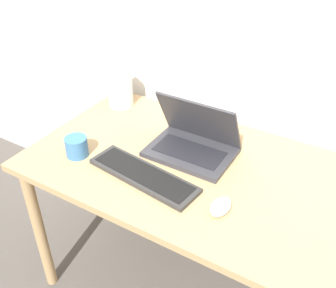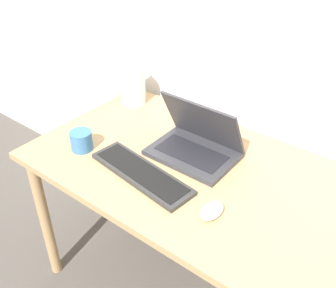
{
  "view_description": "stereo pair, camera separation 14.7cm",
  "coord_description": "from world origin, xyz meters",
  "px_view_note": "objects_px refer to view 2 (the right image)",
  "views": [
    {
      "loc": [
        0.55,
        -0.71,
        1.68
      ],
      "look_at": [
        -0.08,
        0.33,
        0.85
      ],
      "focal_mm": 42.0,
      "sensor_mm": 36.0,
      "label": 1
    },
    {
      "loc": [
        0.67,
        -0.63,
        1.68
      ],
      "look_at": [
        -0.08,
        0.33,
        0.85
      ],
      "focal_mm": 42.0,
      "sensor_mm": 36.0,
      "label": 2
    }
  ],
  "objects_px": {
    "laptop": "(196,143)",
    "vase": "(133,79)",
    "mug": "(81,141)",
    "mouse": "(212,211)",
    "keyboard": "(141,173)"
  },
  "relations": [
    {
      "from": "keyboard",
      "to": "vase",
      "type": "relative_size",
      "value": 1.79
    },
    {
      "from": "laptop",
      "to": "mug",
      "type": "distance_m",
      "value": 0.47
    },
    {
      "from": "laptop",
      "to": "keyboard",
      "type": "distance_m",
      "value": 0.26
    },
    {
      "from": "keyboard",
      "to": "mug",
      "type": "xyz_separation_m",
      "value": [
        -0.31,
        -0.02,
        0.03
      ]
    },
    {
      "from": "laptop",
      "to": "mug",
      "type": "relative_size",
      "value": 3.78
    },
    {
      "from": "mug",
      "to": "laptop",
      "type": "bearing_deg",
      "value": 33.94
    },
    {
      "from": "laptop",
      "to": "vase",
      "type": "bearing_deg",
      "value": 160.94
    },
    {
      "from": "keyboard",
      "to": "laptop",
      "type": "bearing_deg",
      "value": 71.6
    },
    {
      "from": "mouse",
      "to": "vase",
      "type": "relative_size",
      "value": 0.41
    },
    {
      "from": "vase",
      "to": "mug",
      "type": "relative_size",
      "value": 2.87
    },
    {
      "from": "vase",
      "to": "mug",
      "type": "bearing_deg",
      "value": -76.75
    },
    {
      "from": "keyboard",
      "to": "vase",
      "type": "distance_m",
      "value": 0.59
    },
    {
      "from": "laptop",
      "to": "mug",
      "type": "xyz_separation_m",
      "value": [
        -0.39,
        -0.26,
        -0.01
      ]
    },
    {
      "from": "vase",
      "to": "mouse",
      "type": "bearing_deg",
      "value": -30.16
    },
    {
      "from": "keyboard",
      "to": "mug",
      "type": "height_order",
      "value": "mug"
    }
  ]
}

